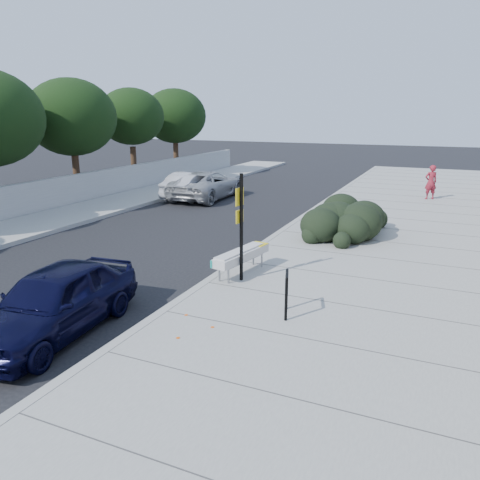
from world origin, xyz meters
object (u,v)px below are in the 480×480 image
object	(u,v)px
bench	(242,255)
suv_silver	(207,185)
sign_post	(241,221)
bike_rack	(287,290)
wagon_silver	(192,185)
sedan_navy	(54,301)
pedestrian	(431,182)

from	to	relation	value
bench	suv_silver	bearing A→B (deg)	132.34
bench	sign_post	size ratio (longest dim) A/B	0.78
bike_rack	wagon_silver	xyz separation A→B (m)	(-9.46, 12.49, -0.02)
sedan_navy	pedestrian	xyz separation A→B (m)	(6.29, 19.02, 0.30)
wagon_silver	sign_post	bearing A→B (deg)	123.82
sign_post	sedan_navy	world-z (taller)	sign_post
bike_rack	sign_post	xyz separation A→B (m)	(-1.79, 1.60, 1.01)
sign_post	pedestrian	world-z (taller)	sign_post
bench	wagon_silver	bearing A→B (deg)	135.76
wagon_silver	sedan_navy	bearing A→B (deg)	108.22
bench	sign_post	xyz separation A→B (m)	(0.19, -0.47, 1.07)
bench	wagon_silver	world-z (taller)	wagon_silver
bench	suv_silver	distance (m)	12.64
bench	pedestrian	size ratio (longest dim) A/B	1.27
wagon_silver	pedestrian	distance (m)	12.30
bike_rack	suv_silver	distance (m)	15.46
sedan_navy	suv_silver	bearing A→B (deg)	101.42
bench	pedestrian	xyz separation A→B (m)	(4.14, 14.45, 0.35)
sedan_navy	suv_silver	world-z (taller)	suv_silver
bike_rack	sedan_navy	size ratio (longest dim) A/B	0.23
bench	sign_post	distance (m)	1.18
bench	sign_post	world-z (taller)	sign_post
bike_rack	pedestrian	xyz separation A→B (m)	(2.16, 16.52, 0.29)
bike_rack	wagon_silver	bearing A→B (deg)	109.88
bench	sedan_navy	world-z (taller)	sedan_navy
sedan_navy	wagon_silver	xyz separation A→B (m)	(-5.32, 14.99, -0.01)
suv_silver	pedestrian	bearing A→B (deg)	-162.24
suv_silver	wagon_silver	bearing A→B (deg)	19.28
sedan_navy	sign_post	bearing A→B (deg)	54.98
bike_rack	suv_silver	bearing A→B (deg)	107.10
pedestrian	wagon_silver	bearing A→B (deg)	-9.75
pedestrian	sedan_navy	bearing A→B (deg)	42.79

